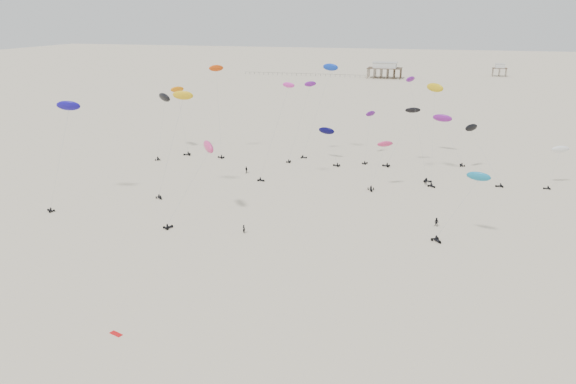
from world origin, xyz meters
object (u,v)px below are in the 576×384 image
(rig_0, at_px, (466,196))
(spectator_0, at_px, (244,233))
(pavilion_main, at_px, (385,71))
(pavilion_small, at_px, (499,71))
(rig_9, at_px, (181,111))
(rig_4, at_px, (434,104))

(rig_0, relative_size, spectator_0, 6.91)
(pavilion_main, relative_size, spectator_0, 11.03)
(pavilion_small, bearing_deg, spectator_0, -102.71)
(rig_9, bearing_deg, pavilion_small, -43.63)
(pavilion_small, relative_size, spectator_0, 4.73)
(rig_0, xyz_separation_m, rig_9, (-77.89, 47.50, 3.83))
(pavilion_main, height_order, pavilion_small, pavilion_main)
(pavilion_main, distance_m, spectator_0, 267.36)
(rig_4, bearing_deg, spectator_0, 10.59)
(pavilion_small, bearing_deg, pavilion_main, -156.80)
(pavilion_main, relative_size, rig_9, 1.10)
(rig_0, height_order, rig_9, rig_9)
(rig_4, xyz_separation_m, spectator_0, (-31.90, -47.24, -18.34))
(rig_9, height_order, spectator_0, rig_9)
(pavilion_small, distance_m, rig_4, 252.97)
(rig_9, bearing_deg, spectator_0, -164.85)
(pavilion_small, xyz_separation_m, spectator_0, (-67.07, -297.31, -3.49))
(pavilion_main, xyz_separation_m, rig_9, (-35.86, -212.25, 8.00))
(rig_0, distance_m, rig_4, 41.53)
(pavilion_main, distance_m, rig_0, 263.17)
(pavilion_small, xyz_separation_m, rig_4, (-35.16, -250.07, 14.85))
(pavilion_small, height_order, rig_4, rig_4)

